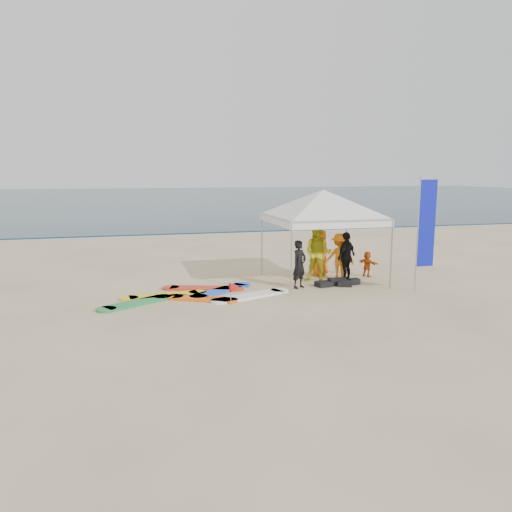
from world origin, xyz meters
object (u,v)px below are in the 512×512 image
at_px(person_yellow, 318,253).
at_px(person_black_b, 346,257).
at_px(person_black_a, 299,264).
at_px(person_orange_b, 320,253).
at_px(person_seated, 367,264).
at_px(canopy_tent, 323,190).
at_px(person_orange_a, 339,257).
at_px(feather_flag, 426,225).
at_px(marker_pennant, 235,287).
at_px(surfboard_spread, 198,295).

height_order(person_yellow, person_black_b, person_yellow).
bearing_deg(person_black_a, person_orange_b, 19.37).
xyz_separation_m(person_seated, canopy_tent, (-1.85, -0.25, 2.66)).
bearing_deg(person_orange_a, canopy_tent, 5.49).
relative_size(person_orange_a, feather_flag, 0.45).
relative_size(person_black_b, feather_flag, 0.47).
height_order(person_black_b, marker_pennant, person_black_b).
bearing_deg(person_orange_a, person_seated, -158.21).
bearing_deg(person_black_b, person_black_a, -16.79).
bearing_deg(person_black_b, marker_pennant, -8.64).
xyz_separation_m(person_yellow, surfboard_spread, (-4.24, -0.95, -0.94)).
distance_m(person_seated, surfboard_spread, 6.42).
bearing_deg(feather_flag, person_yellow, 139.51).
relative_size(person_orange_b, canopy_tent, 0.35).
xyz_separation_m(canopy_tent, surfboard_spread, (-4.43, -1.04, -3.08)).
relative_size(canopy_tent, surfboard_spread, 0.87).
distance_m(person_orange_a, person_black_b, 0.26).
relative_size(canopy_tent, marker_pennant, 7.43).
bearing_deg(person_orange_b, person_black_a, 28.55).
xyz_separation_m(person_orange_a, person_orange_b, (-0.36, 0.87, 0.02)).
relative_size(marker_pennant, surfboard_spread, 0.12).
bearing_deg(surfboard_spread, person_orange_b, 21.81).
distance_m(person_orange_a, canopy_tent, 2.39).
bearing_deg(surfboard_spread, person_black_a, 3.94).
distance_m(person_black_b, person_orange_b, 1.20).
bearing_deg(feather_flag, person_orange_a, 128.27).
bearing_deg(person_black_a, person_seated, -11.02).
relative_size(feather_flag, marker_pennant, 5.63).
bearing_deg(person_orange_b, marker_pennant, 17.44).
bearing_deg(person_black_a, canopy_tent, 5.46).
distance_m(person_seated, marker_pennant, 5.97).
xyz_separation_m(person_orange_b, feather_flag, (2.17, -3.16, 1.27)).
height_order(person_orange_b, marker_pennant, person_orange_b).
bearing_deg(person_black_b, person_yellow, -42.24).
xyz_separation_m(feather_flag, marker_pennant, (-6.00, 0.06, -1.62)).
relative_size(person_orange_b, feather_flag, 0.47).
relative_size(person_black_a, person_orange_a, 0.95).
relative_size(person_seated, canopy_tent, 0.19).
relative_size(person_yellow, surfboard_spread, 0.36).
bearing_deg(person_black_b, person_orange_b, -97.44).
distance_m(person_black_a, canopy_tent, 2.71).
bearing_deg(person_yellow, feather_flag, -10.42).
bearing_deg(person_yellow, person_seated, 39.47).
height_order(canopy_tent, marker_pennant, canopy_tent).
distance_m(person_black_a, marker_pennant, 2.86).
bearing_deg(feather_flag, person_seated, 102.79).
xyz_separation_m(person_black_a, feather_flag, (3.55, -1.51, 1.34)).
bearing_deg(person_black_b, person_orange_a, -84.20).
distance_m(person_orange_b, marker_pennant, 4.94).
relative_size(person_orange_b, person_seated, 1.83).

